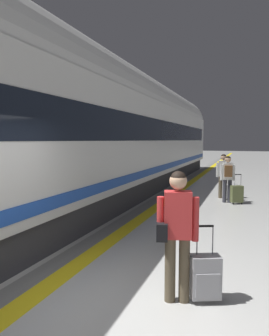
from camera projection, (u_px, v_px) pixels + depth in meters
name	position (u px, v px, depth m)	size (l,w,h in m)	color
ground_plane	(96.00, 310.00, 3.88)	(120.00, 120.00, 0.00)	silver
safety_line_strip	(182.00, 189.00, 13.56)	(0.36, 80.00, 0.01)	yellow
tactile_edge_band	(176.00, 188.00, 13.66)	(0.54, 80.00, 0.01)	slate
high_speed_train	(100.00, 129.00, 10.39)	(2.94, 30.40, 4.97)	#38383D
traveller_foreground	(176.00, 227.00, 4.00)	(0.56, 0.39, 1.73)	brown
rolling_suitcase_foreground	(205.00, 277.00, 4.05)	(0.44, 0.35, 1.01)	#9E9EA3
passenger_near	(228.00, 175.00, 10.47)	(0.48, 0.36, 1.59)	#383842
suitcase_near	(237.00, 194.00, 10.29)	(0.44, 0.36, 1.00)	#596038
passenger_mid	(223.00, 173.00, 11.28)	(0.50, 0.21, 1.61)	brown
suitcase_mid	(231.00, 191.00, 10.96)	(0.38, 0.24, 0.94)	#9E9EA3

